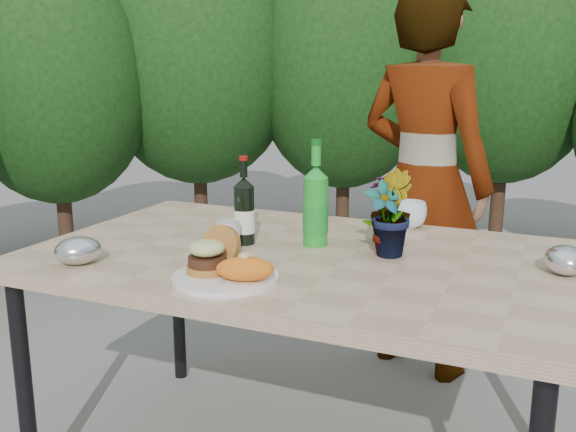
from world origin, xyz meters
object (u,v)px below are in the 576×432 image
at_px(dinner_plate, 226,278).
at_px(wine_bottle, 244,212).
at_px(patio_table, 298,271).
at_px(person, 424,183).

distance_m(dinner_plate, wine_bottle, 0.38).
xyz_separation_m(patio_table, person, (0.18, 0.94, 0.13)).
height_order(patio_table, wine_bottle, wine_bottle).
relative_size(dinner_plate, person, 0.17).
xyz_separation_m(dinner_plate, person, (0.26, 1.26, 0.06)).
bearing_deg(dinner_plate, patio_table, 76.83).
height_order(patio_table, dinner_plate, dinner_plate).
bearing_deg(dinner_plate, person, 78.52).
bearing_deg(patio_table, wine_bottle, 172.44).
bearing_deg(dinner_plate, wine_bottle, 109.44).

